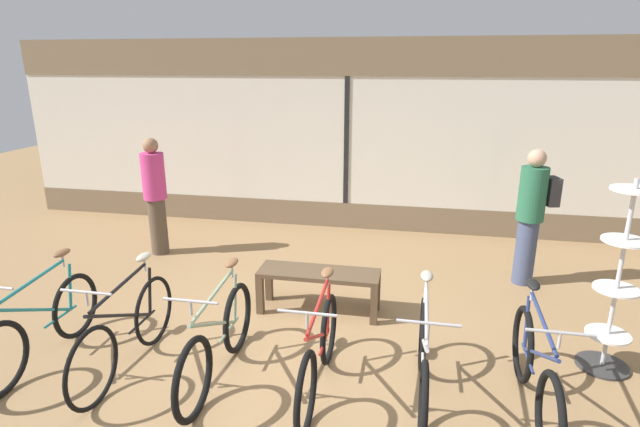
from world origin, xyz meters
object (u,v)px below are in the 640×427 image
at_px(bicycle_left, 127,331).
at_px(bicycle_far_right, 535,373).
at_px(bicycle_center_right, 319,353).
at_px(accessory_rack, 615,295).
at_px(customer_by_window, 532,213).
at_px(bicycle_center_left, 218,341).
at_px(bicycle_right, 423,361).
at_px(display_bench, 319,279).
at_px(bicycle_far_left, 41,326).
at_px(customer_near_rack, 155,194).

height_order(bicycle_left, bicycle_far_right, bicycle_left).
distance_m(bicycle_center_right, accessory_rack, 2.78).
xyz_separation_m(accessory_rack, customer_by_window, (-0.39, 1.88, 0.21)).
relative_size(bicycle_center_left, bicycle_center_right, 1.03).
xyz_separation_m(bicycle_right, display_bench, (-1.18, 1.42, 0.03)).
bearing_deg(customer_by_window, bicycle_left, -145.56).
bearing_deg(bicycle_far_left, bicycle_left, 2.88).
height_order(bicycle_center_right, accessory_rack, accessory_rack).
bearing_deg(bicycle_center_left, bicycle_far_left, -177.83).
bearing_deg(bicycle_far_right, bicycle_center_left, -178.98).
relative_size(bicycle_center_left, customer_by_window, 0.97).
distance_m(bicycle_center_right, bicycle_far_right, 1.79).
relative_size(bicycle_far_right, display_bench, 1.23).
relative_size(bicycle_far_left, display_bench, 1.23).
relative_size(bicycle_left, customer_near_rack, 0.98).
bearing_deg(customer_by_window, bicycle_center_left, -138.88).
xyz_separation_m(bicycle_center_left, customer_by_window, (3.16, 2.76, 0.58)).
bearing_deg(customer_near_rack, bicycle_right, -35.35).
bearing_deg(bicycle_center_left, display_bench, 66.05).
relative_size(bicycle_center_left, customer_near_rack, 0.98).
distance_m(accessory_rack, customer_by_window, 1.93).
distance_m(bicycle_center_left, customer_near_rack, 3.58).
distance_m(bicycle_far_right, display_bench, 2.51).
relative_size(bicycle_center_right, bicycle_far_right, 0.98).
distance_m(bicycle_right, bicycle_far_right, 0.90).
height_order(bicycle_far_left, bicycle_center_right, bicycle_far_left).
height_order(bicycle_far_left, bicycle_left, bicycle_left).
bearing_deg(customer_near_rack, bicycle_far_left, -83.36).
bearing_deg(bicycle_far_left, bicycle_center_left, 2.17).
height_order(bicycle_left, bicycle_center_left, bicycle_left).
xyz_separation_m(bicycle_far_right, accessory_rack, (0.82, 0.83, 0.38)).
height_order(bicycle_center_left, bicycle_center_right, bicycle_center_left).
height_order(bicycle_left, display_bench, bicycle_left).
distance_m(bicycle_left, customer_by_window, 4.95).
bearing_deg(display_bench, bicycle_left, -136.23).
bearing_deg(display_bench, customer_by_window, 27.42).
bearing_deg(bicycle_right, display_bench, 129.83).
bearing_deg(bicycle_center_left, customer_by_window, 41.12).
xyz_separation_m(display_bench, customer_by_window, (2.52, 1.31, 0.56)).
relative_size(accessory_rack, display_bench, 1.33).
height_order(display_bench, customer_near_rack, customer_near_rack).
distance_m(bicycle_right, accessory_rack, 1.95).
bearing_deg(customer_near_rack, display_bench, -26.54).
height_order(bicycle_far_left, accessory_rack, accessory_rack).
bearing_deg(bicycle_center_left, accessory_rack, 13.89).
relative_size(bicycle_far_left, accessory_rack, 0.92).
xyz_separation_m(bicycle_left, bicycle_far_right, (3.62, 0.07, -0.02)).
relative_size(bicycle_left, accessory_rack, 0.93).
bearing_deg(accessory_rack, bicycle_far_left, -169.94).
relative_size(bicycle_far_left, bicycle_left, 0.99).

